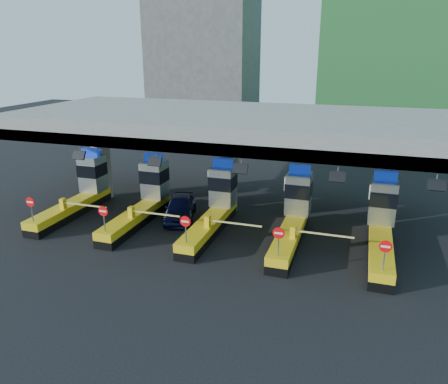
% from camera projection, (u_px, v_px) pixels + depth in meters
% --- Properties ---
extents(ground, '(120.00, 120.00, 0.00)m').
position_uv_depth(ground, '(214.00, 228.00, 27.93)').
color(ground, black).
rests_on(ground, ground).
extents(toll_canopy, '(28.00, 12.09, 7.00)m').
position_uv_depth(toll_canopy, '(228.00, 126.00, 28.62)').
color(toll_canopy, slate).
rests_on(toll_canopy, ground).
extents(toll_lane_far_left, '(4.43, 8.00, 4.16)m').
position_uv_depth(toll_lane_far_left, '(81.00, 191.00, 30.68)').
color(toll_lane_far_left, black).
rests_on(toll_lane_far_left, ground).
extents(toll_lane_left, '(4.43, 8.00, 4.16)m').
position_uv_depth(toll_lane_left, '(145.00, 198.00, 29.21)').
color(toll_lane_left, black).
rests_on(toll_lane_left, ground).
extents(toll_lane_center, '(4.43, 8.00, 4.16)m').
position_uv_depth(toll_lane_center, '(216.00, 206.00, 27.75)').
color(toll_lane_center, black).
rests_on(toll_lane_center, ground).
extents(toll_lane_right, '(4.43, 8.00, 4.16)m').
position_uv_depth(toll_lane_right, '(294.00, 215.00, 26.29)').
color(toll_lane_right, black).
rests_on(toll_lane_right, ground).
extents(toll_lane_far_right, '(4.43, 8.00, 4.16)m').
position_uv_depth(toll_lane_far_right, '(382.00, 225.00, 24.82)').
color(toll_lane_far_right, black).
rests_on(toll_lane_far_right, ground).
extents(bg_building_scaffold, '(18.00, 12.00, 28.00)m').
position_uv_depth(bg_building_scaffold, '(408.00, 20.00, 48.98)').
color(bg_building_scaffold, '#1E5926').
rests_on(bg_building_scaffold, ground).
extents(bg_building_concrete, '(14.00, 10.00, 18.00)m').
position_uv_depth(bg_building_concrete, '(204.00, 63.00, 61.77)').
color(bg_building_concrete, '#4C4C49').
rests_on(bg_building_concrete, ground).
extents(van, '(3.19, 5.07, 1.61)m').
position_uv_depth(van, '(180.00, 207.00, 29.27)').
color(van, black).
rests_on(van, ground).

